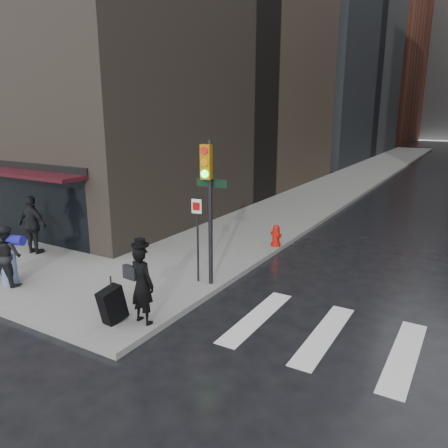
{
  "coord_description": "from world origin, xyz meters",
  "views": [
    {
      "loc": [
        7.54,
        -7.32,
        4.63
      ],
      "look_at": [
        1.02,
        3.7,
        1.3
      ],
      "focal_mm": 35.0,
      "sensor_mm": 36.0,
      "label": 1
    }
  ],
  "objects_px": {
    "man_jeans": "(7,255)",
    "traffic_light": "(208,194)",
    "man_greycoat": "(33,225)",
    "fire_hydrant": "(276,236)",
    "man_overcoat": "(136,288)"
  },
  "relations": [
    {
      "from": "man_overcoat",
      "to": "fire_hydrant",
      "type": "xyz_separation_m",
      "value": [
        0.32,
        6.65,
        -0.47
      ]
    },
    {
      "from": "man_jeans",
      "to": "fire_hydrant",
      "type": "distance_m",
      "value": 8.21
    },
    {
      "from": "man_greycoat",
      "to": "traffic_light",
      "type": "height_order",
      "value": "traffic_light"
    },
    {
      "from": "man_greycoat",
      "to": "fire_hydrant",
      "type": "height_order",
      "value": "man_greycoat"
    },
    {
      "from": "fire_hydrant",
      "to": "man_greycoat",
      "type": "bearing_deg",
      "value": -143.66
    },
    {
      "from": "man_overcoat",
      "to": "traffic_light",
      "type": "height_order",
      "value": "traffic_light"
    },
    {
      "from": "man_jeans",
      "to": "traffic_light",
      "type": "xyz_separation_m",
      "value": [
        4.54,
        2.68,
        1.63
      ]
    },
    {
      "from": "man_jeans",
      "to": "traffic_light",
      "type": "height_order",
      "value": "traffic_light"
    },
    {
      "from": "man_greycoat",
      "to": "man_jeans",
      "type": "bearing_deg",
      "value": 124.08
    },
    {
      "from": "traffic_light",
      "to": "fire_hydrant",
      "type": "relative_size",
      "value": 5.08
    },
    {
      "from": "man_jeans",
      "to": "traffic_light",
      "type": "relative_size",
      "value": 0.43
    },
    {
      "from": "man_overcoat",
      "to": "man_jeans",
      "type": "xyz_separation_m",
      "value": [
        -4.37,
        -0.07,
        0.0
      ]
    },
    {
      "from": "man_greycoat",
      "to": "fire_hydrant",
      "type": "bearing_deg",
      "value": -149.34
    },
    {
      "from": "man_jeans",
      "to": "man_greycoat",
      "type": "relative_size",
      "value": 0.85
    },
    {
      "from": "man_greycoat",
      "to": "traffic_light",
      "type": "bearing_deg",
      "value": -179.69
    }
  ]
}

